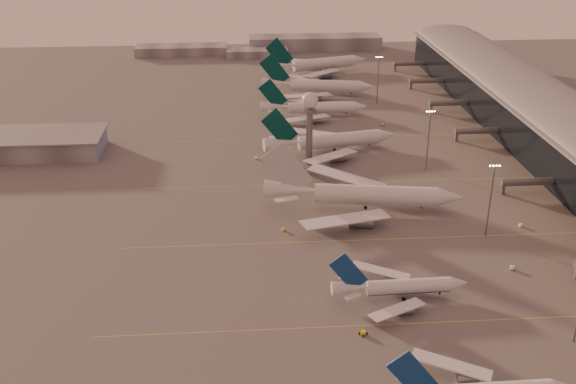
{
  "coord_description": "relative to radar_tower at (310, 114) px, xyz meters",
  "views": [
    {
      "loc": [
        -21.4,
        -129.57,
        101.1
      ],
      "look_at": [
        -6.72,
        74.16,
        8.67
      ],
      "focal_mm": 42.0,
      "sensor_mm": 36.0,
      "label": 1
    }
  ],
  "objects": [
    {
      "name": "mast_b",
      "position": [
        50.0,
        -65.0,
        -7.21
      ],
      "size": [
        3.6,
        0.56,
        25.0
      ],
      "color": "slate",
      "rests_on": "ground"
    },
    {
      "name": "gsv_tug_hangar",
      "position": [
        38.97,
        44.97,
        -20.49
      ],
      "size": [
        3.61,
        3.13,
        0.89
      ],
      "color": "white",
      "rests_on": "ground"
    },
    {
      "name": "mast_c",
      "position": [
        45.0,
        -10.0,
        -7.21
      ],
      "size": [
        3.6,
        0.56,
        25.0
      ],
      "color": "slate",
      "rests_on": "ground"
    },
    {
      "name": "gsv_tug_far",
      "position": [
        13.67,
        -23.13,
        -20.44
      ],
      "size": [
        3.26,
        3.99,
        0.99
      ],
      "color": "white",
      "rests_on": "ground"
    },
    {
      "name": "greentail_b",
      "position": [
        8.64,
        60.95,
        -17.59
      ],
      "size": [
        52.38,
        42.3,
        19.02
      ],
      "color": "silver",
      "rests_on": "ground"
    },
    {
      "name": "gsv_catering_b",
      "position": [
        63.82,
        -59.64,
        -18.91
      ],
      "size": [
        5.4,
        3.63,
        4.07
      ],
      "color": "white",
      "rests_on": "ground"
    },
    {
      "name": "radar_tower",
      "position": [
        0.0,
        0.0,
        0.0
      ],
      "size": [
        6.4,
        6.4,
        31.1
      ],
      "color": "slate",
      "rests_on": "ground"
    },
    {
      "name": "greentail_a",
      "position": [
        10.49,
        12.74,
        -17.21
      ],
      "size": [
        57.71,
        46.18,
        21.15
      ],
      "color": "silver",
      "rests_on": "ground"
    },
    {
      "name": "gsv_truck_b",
      "position": [
        51.08,
        -86.15,
        -19.74
      ],
      "size": [
        6.23,
        3.5,
        2.38
      ],
      "color": "white",
      "rests_on": "ground"
    },
    {
      "name": "greentail_d",
      "position": [
        19.69,
        143.84,
        -16.81
      ],
      "size": [
        62.22,
        49.45,
        23.41
      ],
      "color": "silver",
      "rests_on": "ground"
    },
    {
      "name": "greentail_c",
      "position": [
        14.39,
        97.3,
        -17.06
      ],
      "size": [
        60.31,
        48.37,
        22.0
      ],
      "color": "silver",
      "rests_on": "ground"
    },
    {
      "name": "gsv_tug_mid",
      "position": [
        2.08,
        -113.92,
        -20.4
      ],
      "size": [
        4.06,
        4.29,
        1.06
      ],
      "color": "yellow",
      "rests_on": "ground"
    },
    {
      "name": "narrowbody_mid",
      "position": [
        14.49,
        -98.38,
        -17.94
      ],
      "size": [
        38.0,
        30.33,
        14.84
      ],
      "color": "silver",
      "rests_on": "ground"
    },
    {
      "name": "distant_horizon",
      "position": [
        -2.38,
        205.14,
        -17.06
      ],
      "size": [
        165.0,
        37.5,
        9.0
      ],
      "color": "slate",
      "rests_on": "ground"
    },
    {
      "name": "taxiway_markings",
      "position": [
        25.0,
        -64.0,
        -20.94
      ],
      "size": [
        180.0,
        185.25,
        0.02
      ],
      "color": "gold",
      "rests_on": "ground"
    },
    {
      "name": "gsv_truck_c",
      "position": [
        -13.73,
        -56.87,
        -19.98
      ],
      "size": [
        4.9,
        3.95,
        1.91
      ],
      "color": "yellow",
      "rests_on": "ground"
    },
    {
      "name": "widebody_white",
      "position": [
        14.08,
        -43.4,
        -16.79
      ],
      "size": [
        67.84,
        53.97,
        23.98
      ],
      "color": "silver",
      "rests_on": "ground"
    },
    {
      "name": "hangar",
      "position": [
        -125.0,
        20.0,
        -16.63
      ],
      "size": [
        82.0,
        27.0,
        8.5
      ],
      "color": "slate",
      "rests_on": "ground"
    },
    {
      "name": "terminal",
      "position": [
        102.88,
        -9.91,
        -10.43
      ],
      "size": [
        57.0,
        362.0,
        23.04
      ],
      "color": "black",
      "rests_on": "ground"
    },
    {
      "name": "gsv_truck_d",
      "position": [
        -21.1,
        7.07,
        -19.93
      ],
      "size": [
        2.4,
        5.12,
        1.99
      ],
      "color": "white",
      "rests_on": "ground"
    },
    {
      "name": "ground",
      "position": [
        -5.0,
        -120.0,
        -20.95
      ],
      "size": [
        700.0,
        700.0,
        0.0
      ],
      "primitive_type": "plane",
      "color": "#4C4A4A",
      "rests_on": "ground"
    },
    {
      "name": "mast_d",
      "position": [
        43.0,
        80.0,
        -7.21
      ],
      "size": [
        3.6,
        0.56,
        25.0
      ],
      "color": "slate",
      "rests_on": "ground"
    }
  ]
}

